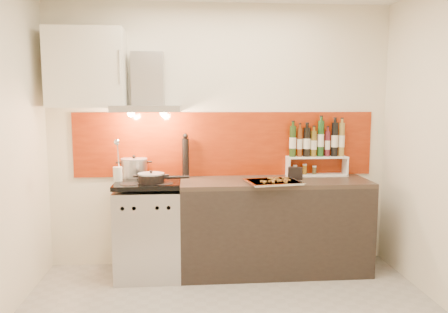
{
  "coord_description": "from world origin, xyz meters",
  "views": [
    {
      "loc": [
        -0.32,
        -2.96,
        1.65
      ],
      "look_at": [
        0.0,
        0.95,
        1.15
      ],
      "focal_mm": 35.0,
      "sensor_mm": 36.0,
      "label": 1
    }
  ],
  "objects": [
    {
      "name": "back_wall",
      "position": [
        0.0,
        1.4,
        1.3
      ],
      "size": [
        3.4,
        0.02,
        2.6
      ],
      "primitive_type": "cube",
      "color": "silver",
      "rests_on": "ground"
    },
    {
      "name": "range_hood",
      "position": [
        -0.7,
        1.24,
        1.74
      ],
      "size": [
        0.62,
        0.5,
        0.61
      ],
      "color": "#B7B7BA",
      "rests_on": "back_wall"
    },
    {
      "name": "upper_cabinet",
      "position": [
        -1.25,
        1.22,
        1.95
      ],
      "size": [
        0.7,
        0.35,
        0.72
      ],
      "primitive_type": "cube",
      "color": "silver",
      "rests_on": "back_wall"
    },
    {
      "name": "pepper_mill",
      "position": [
        -0.35,
        1.3,
        1.11
      ],
      "size": [
        0.07,
        0.07,
        0.44
      ],
      "color": "black",
      "rests_on": "counter"
    },
    {
      "name": "counter",
      "position": [
        0.5,
        1.1,
        0.45
      ],
      "size": [
        1.8,
        0.6,
        0.9
      ],
      "color": "black",
      "rests_on": "ground"
    },
    {
      "name": "backsplash",
      "position": [
        0.05,
        1.39,
        1.22
      ],
      "size": [
        3.0,
        0.02,
        0.64
      ],
      "primitive_type": "cube",
      "color": "maroon",
      "rests_on": "back_wall"
    },
    {
      "name": "baking_tray",
      "position": [
        0.45,
        0.93,
        0.92
      ],
      "size": [
        0.54,
        0.45,
        0.03
      ],
      "color": "silver",
      "rests_on": "counter"
    },
    {
      "name": "stock_pot",
      "position": [
        -0.85,
        1.3,
        1.0
      ],
      "size": [
        0.26,
        0.26,
        0.22
      ],
      "color": "#B7B7BA",
      "rests_on": "range_stove"
    },
    {
      "name": "step_shelf",
      "position": [
        0.96,
        1.31,
        1.17
      ],
      "size": [
        0.61,
        0.17,
        0.56
      ],
      "color": "white",
      "rests_on": "counter"
    },
    {
      "name": "range_stove",
      "position": [
        -0.7,
        1.1,
        0.44
      ],
      "size": [
        0.6,
        0.6,
        0.91
      ],
      "color": "#B7B7BA",
      "rests_on": "ground"
    },
    {
      "name": "caddy_box",
      "position": [
        0.71,
        1.12,
        0.96
      ],
      "size": [
        0.15,
        0.1,
        0.12
      ],
      "primitive_type": "cube",
      "rotation": [
        0.0,
        0.0,
        -0.38
      ],
      "color": "black",
      "rests_on": "counter"
    },
    {
      "name": "saute_pan",
      "position": [
        -0.66,
        1.0,
        0.95
      ],
      "size": [
        0.47,
        0.24,
        0.11
      ],
      "color": "black",
      "rests_on": "range_stove"
    },
    {
      "name": "utensil_jar",
      "position": [
        -0.98,
        1.1,
        1.02
      ],
      "size": [
        0.09,
        0.13,
        0.41
      ],
      "color": "silver",
      "rests_on": "range_stove"
    }
  ]
}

